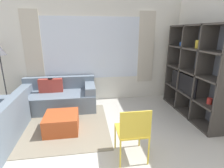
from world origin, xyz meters
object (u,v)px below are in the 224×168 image
object	(u,v)px
shelving_unit	(195,73)
ottoman	(62,123)
folding_chair	(133,130)
couch_main	(59,97)

from	to	relation	value
shelving_unit	ottoman	distance (m)	3.05
shelving_unit	folding_chair	world-z (taller)	shelving_unit
ottoman	shelving_unit	bearing A→B (deg)	6.13
shelving_unit	ottoman	size ratio (longest dim) A/B	3.20
shelving_unit	folding_chair	size ratio (longest dim) A/B	2.35
shelving_unit	folding_chair	xyz separation A→B (m)	(-1.77, -1.31, -0.48)
shelving_unit	ottoman	bearing A→B (deg)	-173.87
couch_main	ottoman	world-z (taller)	couch_main
couch_main	folding_chair	bearing A→B (deg)	-57.41
ottoman	folding_chair	xyz separation A→B (m)	(1.15, -1.00, 0.34)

